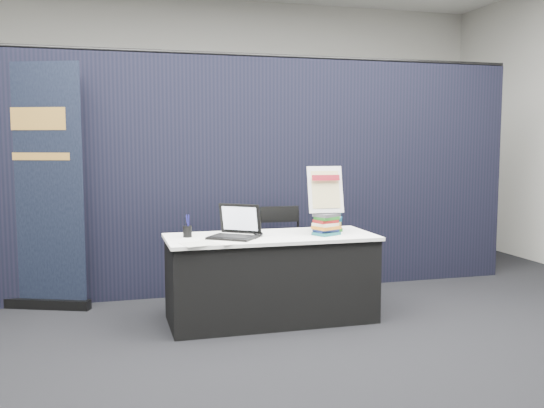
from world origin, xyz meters
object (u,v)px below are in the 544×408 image
(laptop, at_px, (231,230))
(book_stack_short, at_px, (329,220))
(stacking_chair, at_px, (284,249))
(pullup_banner, at_px, (36,201))
(info_sign, at_px, (325,190))
(book_stack_tall, at_px, (326,224))
(display_table, at_px, (271,278))

(laptop, xyz_separation_m, book_stack_short, (0.94, 0.18, 0.03))
(stacking_chair, bearing_deg, laptop, -132.43)
(laptop, height_order, pullup_banner, pullup_banner)
(stacking_chair, bearing_deg, book_stack_short, -56.73)
(book_stack_short, bearing_deg, stacking_chair, 120.62)
(book_stack_short, height_order, stacking_chair, book_stack_short)
(book_stack_short, xyz_separation_m, info_sign, (-0.11, -0.20, 0.30))
(laptop, bearing_deg, stacking_chair, 81.48)
(book_stack_tall, xyz_separation_m, info_sign, (0.00, 0.03, 0.29))
(pullup_banner, height_order, stacking_chair, pullup_banner)
(display_table, height_order, info_sign, info_sign)
(display_table, height_order, book_stack_short, book_stack_short)
(book_stack_short, bearing_deg, display_table, -167.42)
(laptop, height_order, info_sign, info_sign)
(stacking_chair, bearing_deg, display_table, -113.40)
(info_sign, height_order, stacking_chair, info_sign)
(laptop, distance_m, stacking_chair, 0.98)
(info_sign, xyz_separation_m, stacking_chair, (-0.17, 0.68, -0.63))
(laptop, distance_m, book_stack_tall, 0.83)
(display_table, bearing_deg, laptop, -172.62)
(book_stack_short, xyz_separation_m, pullup_banner, (-2.57, 0.82, 0.17))
(display_table, xyz_separation_m, book_stack_short, (0.58, 0.13, 0.47))
(display_table, distance_m, laptop, 0.57)
(laptop, height_order, book_stack_short, laptop)
(display_table, bearing_deg, book_stack_short, 12.58)
(laptop, relative_size, book_stack_tall, 2.02)
(book_stack_tall, bearing_deg, info_sign, 90.00)
(display_table, bearing_deg, info_sign, -8.86)
(book_stack_tall, relative_size, info_sign, 0.57)
(display_table, bearing_deg, stacking_chair, 63.96)
(pullup_banner, bearing_deg, laptop, -9.15)
(laptop, relative_size, pullup_banner, 0.21)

